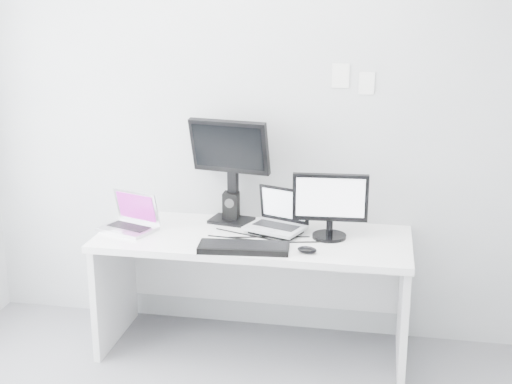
# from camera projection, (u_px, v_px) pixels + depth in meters

# --- Properties ---
(back_wall) EXTENTS (3.60, 0.00, 3.60)m
(back_wall) POSITION_uv_depth(u_px,v_px,m) (264.00, 119.00, 4.15)
(back_wall) COLOR silver
(back_wall) RESTS_ON ground
(desk) EXTENTS (1.80, 0.70, 0.73)m
(desk) POSITION_uv_depth(u_px,v_px,m) (253.00, 294.00, 4.09)
(desk) COLOR white
(desk) RESTS_ON ground
(macbook) EXTENTS (0.38, 0.33, 0.24)m
(macbook) POSITION_uv_depth(u_px,v_px,m) (127.00, 211.00, 4.05)
(macbook) COLOR #BDBDC1
(macbook) RESTS_ON desk
(speaker) EXTENTS (0.11, 0.11, 0.18)m
(speaker) POSITION_uv_depth(u_px,v_px,m) (231.00, 207.00, 4.23)
(speaker) COLOR black
(speaker) RESTS_ON desk
(dell_laptop) EXTENTS (0.39, 0.35, 0.27)m
(dell_laptop) POSITION_uv_depth(u_px,v_px,m) (275.00, 212.00, 3.99)
(dell_laptop) COLOR #B5B6BC
(dell_laptop) RESTS_ON desk
(rear_monitor) EXTENTS (0.51, 0.26, 0.66)m
(rear_monitor) POSITION_uv_depth(u_px,v_px,m) (231.00, 170.00, 4.14)
(rear_monitor) COLOR black
(rear_monitor) RESTS_ON desk
(samsung_monitor) EXTENTS (0.44, 0.22, 0.39)m
(samsung_monitor) POSITION_uv_depth(u_px,v_px,m) (330.00, 205.00, 3.91)
(samsung_monitor) COLOR black
(samsung_monitor) RESTS_ON desk
(keyboard) EXTENTS (0.51, 0.22, 0.03)m
(keyboard) POSITION_uv_depth(u_px,v_px,m) (244.00, 248.00, 3.76)
(keyboard) COLOR black
(keyboard) RESTS_ON desk
(mouse) EXTENTS (0.12, 0.09, 0.04)m
(mouse) POSITION_uv_depth(u_px,v_px,m) (307.00, 250.00, 3.72)
(mouse) COLOR black
(mouse) RESTS_ON desk
(wall_note_0) EXTENTS (0.10, 0.00, 0.14)m
(wall_note_0) POSITION_uv_depth(u_px,v_px,m) (341.00, 76.00, 3.99)
(wall_note_0) COLOR white
(wall_note_0) RESTS_ON back_wall
(wall_note_1) EXTENTS (0.09, 0.00, 0.13)m
(wall_note_1) POSITION_uv_depth(u_px,v_px,m) (367.00, 83.00, 3.98)
(wall_note_1) COLOR white
(wall_note_1) RESTS_ON back_wall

